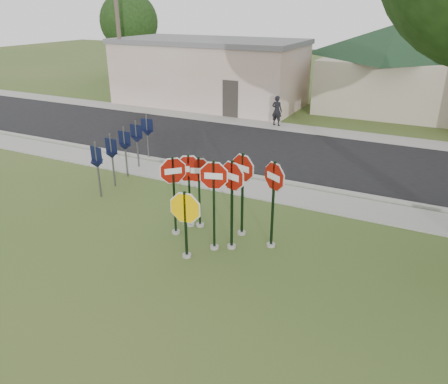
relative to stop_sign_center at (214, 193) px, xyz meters
The scene contains 19 objects.
ground 2.03m from the stop_sign_center, 101.20° to the right, with size 120.00×120.00×0.00m, color #375520.
sidewalk_near 4.67m from the stop_sign_center, 92.93° to the left, with size 60.00×1.60×0.06m, color gray.
road 9.03m from the stop_sign_center, 91.44° to the left, with size 60.00×7.00×0.04m, color black.
sidewalk_far 13.28m from the stop_sign_center, 90.97° to the left, with size 60.00×1.60×0.06m, color gray.
curb 5.61m from the stop_sign_center, 92.38° to the left, with size 60.00×0.20×0.14m, color gray.
stop_sign_center is the anchor object (origin of this frame).
stop_sign_yellow 0.98m from the stop_sign_center, 122.76° to the right, with size 1.17×0.24×2.02m.
stop_sign_left 1.46m from the stop_sign_center, 169.09° to the left, with size 0.74×0.76×2.48m.
stop_sign_right 0.48m from the stop_sign_center, 31.66° to the left, with size 1.05×0.33×2.67m.
stop_sign_back_right 1.14m from the stop_sign_center, 73.04° to the left, with size 1.03×0.35×2.61m.
stop_sign_back_left 1.43m from the stop_sign_center, 135.73° to the left, with size 0.97×0.39×2.33m.
stop_sign_far_right 1.58m from the stop_sign_center, 30.86° to the left, with size 0.94×0.55×2.62m.
stop_sign_far_left 1.57m from the stop_sign_center, 145.62° to the left, with size 0.99×0.53×2.40m.
route_sign_row 6.57m from the stop_sign_center, 149.06° to the left, with size 1.43×4.63×2.00m.
building_stucco 19.23m from the stop_sign_center, 118.66° to the left, with size 12.20×6.20×4.20m.
building_house 21.04m from the stop_sign_center, 85.12° to the left, with size 11.60×11.60×6.20m.
utility_pole_near 20.28m from the stop_sign_center, 135.31° to the left, with size 2.20×0.26×9.50m.
bg_tree_left 30.70m from the stop_sign_center, 131.48° to the left, with size 4.90×4.90×7.35m.
pedestrian 13.59m from the stop_sign_center, 103.09° to the left, with size 0.60×0.39×1.64m, color black.
Camera 1 is at (5.15, -8.13, 6.20)m, focal length 35.00 mm.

